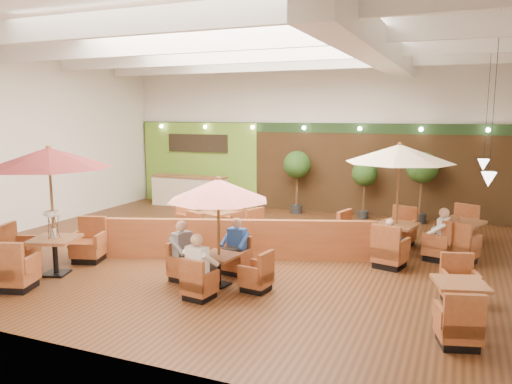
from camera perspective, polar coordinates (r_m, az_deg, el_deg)
The scene contains 17 objects.
room at distance 13.74m, azimuth 0.96°, elevation 9.25°, with size 14.04×14.00×5.52m.
service_counter at distance 19.51m, azimuth -7.60°, elevation 0.11°, with size 3.00×0.75×1.18m.
booth_divider at distance 12.34m, azimuth -3.13°, elevation -5.42°, with size 7.19×0.18×1.00m, color brown.
table_0 at distance 11.77m, azimuth -22.69°, elevation 0.91°, with size 2.84×2.99×2.90m.
table_1 at distance 10.23m, azimuth -4.33°, elevation -2.14°, with size 2.30×2.30×2.31m.
table_2 at distance 12.82m, azimuth 15.95°, elevation 1.33°, with size 2.94×2.94×2.87m.
table_3 at distance 14.51m, azimuth -4.34°, elevation -3.53°, with size 2.74×2.74×1.54m.
table_4 at distance 9.40m, azimuth 22.18°, elevation -11.68°, with size 1.03×2.61×0.93m.
table_5 at distance 14.00m, azimuth 22.39°, elevation -4.77°, with size 1.24×3.00×1.05m.
topiary_0 at distance 17.81m, azimuth 4.70°, elevation 2.86°, with size 0.97×0.97×2.25m.
topiary_1 at distance 17.26m, azimuth 12.30°, elevation 1.84°, with size 0.86×0.86×1.99m.
topiary_2 at distance 17.00m, azimuth 18.43°, elevation 2.37°, with size 1.01×1.01×2.34m.
diner_0 at distance 9.71m, azimuth -6.53°, elevation -7.75°, with size 0.45×0.40×0.85m.
diner_1 at distance 11.16m, azimuth -2.32°, elevation -5.57°, with size 0.41×0.34×0.81m.
diner_2 at distance 10.82m, azimuth -8.28°, elevation -6.05°, with size 0.42×0.46×0.85m.
diner_3 at distance 12.01m, azimuth 15.11°, elevation -5.00°, with size 0.39×0.36×0.71m.
diner_4 at distance 12.94m, azimuth 20.37°, elevation -4.02°, with size 0.38×0.45×0.86m.
Camera 1 is at (5.30, -11.56, 3.56)m, focal length 35.00 mm.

